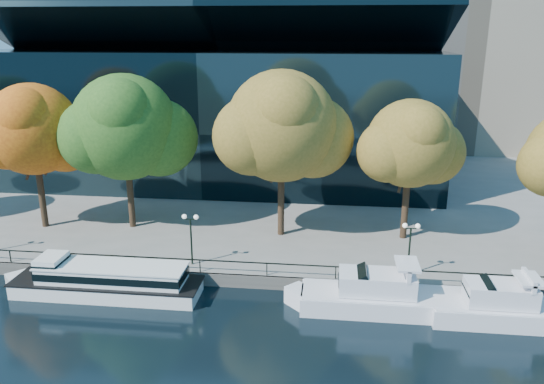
# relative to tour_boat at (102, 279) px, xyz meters

# --- Properties ---
(ground) EXTENTS (160.00, 160.00, 0.00)m
(ground) POSITION_rel_tour_boat_xyz_m (6.58, -0.85, -1.19)
(ground) COLOR black
(ground) RESTS_ON ground
(promenade) EXTENTS (90.00, 67.08, 1.00)m
(promenade) POSITION_rel_tour_boat_xyz_m (6.58, 35.52, -0.69)
(promenade) COLOR slate
(promenade) RESTS_ON ground
(railing) EXTENTS (88.20, 0.08, 0.99)m
(railing) POSITION_rel_tour_boat_xyz_m (6.58, 2.40, 0.75)
(railing) COLOR black
(railing) RESTS_ON promenade
(convention_building) EXTENTS (50.00, 24.57, 21.43)m
(convention_building) POSITION_rel_tour_boat_xyz_m (2.58, 30.93, 7.31)
(convention_building) COLOR black
(convention_building) RESTS_ON ground
(tour_boat) EXTENTS (14.78, 3.30, 2.80)m
(tour_boat) POSITION_rel_tour_boat_xyz_m (0.00, 0.00, 0.00)
(tour_boat) COLOR white
(tour_boat) RESTS_ON ground
(cruiser_near) EXTENTS (12.39, 3.19, 3.59)m
(cruiser_near) POSITION_rel_tour_boat_xyz_m (19.36, 0.00, -0.08)
(cruiser_near) COLOR silver
(cruiser_near) RESTS_ON ground
(cruiser_far) EXTENTS (10.67, 2.96, 3.48)m
(cruiser_far) POSITION_rel_tour_boat_xyz_m (27.08, -0.61, -0.09)
(cruiser_far) COLOR silver
(cruiser_far) RESTS_ON ground
(tree_1) EXTENTS (9.94, 8.15, 12.93)m
(tree_1) POSITION_rel_tour_boat_xyz_m (-9.64, 10.01, 8.59)
(tree_1) COLOR black
(tree_1) RESTS_ON promenade
(tree_2) EXTENTS (11.51, 9.44, 13.74)m
(tree_2) POSITION_rel_tour_boat_xyz_m (-1.67, 10.91, 8.74)
(tree_2) COLOR black
(tree_2) RESTS_ON promenade
(tree_3) EXTENTS (11.64, 9.54, 14.23)m
(tree_3) POSITION_rel_tour_boat_xyz_m (11.98, 10.53, 9.18)
(tree_3) COLOR black
(tree_3) RESTS_ON promenade
(tree_4) EXTENTS (9.12, 7.48, 11.92)m
(tree_4) POSITION_rel_tour_boat_xyz_m (22.51, 11.01, 7.92)
(tree_4) COLOR black
(tree_4) RESTS_ON promenade
(lamp_1) EXTENTS (1.26, 0.36, 4.03)m
(lamp_1) POSITION_rel_tour_boat_xyz_m (5.65, 3.65, 2.79)
(lamp_1) COLOR black
(lamp_1) RESTS_ON promenade
(lamp_2) EXTENTS (1.26, 0.36, 4.03)m
(lamp_2) POSITION_rel_tour_boat_xyz_m (21.82, 3.65, 2.79)
(lamp_2) COLOR black
(lamp_2) RESTS_ON promenade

